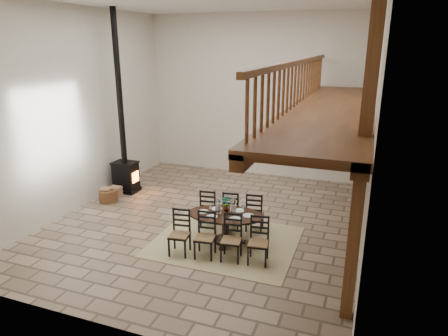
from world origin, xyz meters
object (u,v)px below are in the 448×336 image
(dining_table, at_px, (225,229))
(log_basket, at_px, (108,195))
(wood_stove, at_px, (124,154))
(log_stack, at_px, (115,192))

(dining_table, height_order, log_basket, dining_table)
(dining_table, xyz_separation_m, log_basket, (-3.78, 1.16, -0.18))
(wood_stove, distance_m, log_stack, 1.10)
(log_basket, relative_size, log_stack, 1.47)
(dining_table, height_order, log_stack, dining_table)
(wood_stove, xyz_separation_m, log_basket, (-0.02, -0.85, -0.94))
(dining_table, height_order, wood_stove, wood_stove)
(dining_table, relative_size, log_basket, 4.11)
(log_stack, bearing_deg, log_basket, -90.75)
(dining_table, distance_m, wood_stove, 4.33)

